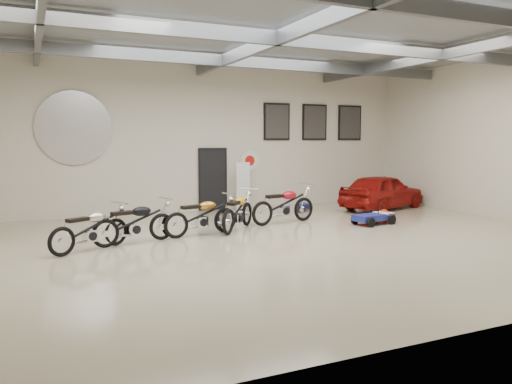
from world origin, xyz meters
name	(u,v)px	position (x,y,z in m)	size (l,w,h in m)	color
floor	(277,243)	(0.00, 0.00, 0.00)	(16.00, 12.00, 0.01)	tan
ceiling	(278,27)	(0.00, 0.00, 5.00)	(16.00, 12.00, 0.01)	gray
back_wall	(198,138)	(0.00, 6.00, 2.50)	(16.00, 0.02, 5.00)	beige
ceiling_beams	(278,38)	(0.00, 0.00, 4.75)	(15.80, 11.80, 0.32)	#5B5E63
door	(213,180)	(0.50, 5.95, 1.05)	(0.92, 0.08, 2.10)	black
logo_plaque	(74,128)	(-4.00, 5.95, 2.80)	(2.30, 0.06, 1.16)	silver
poster_left	(277,122)	(3.00, 5.96, 3.10)	(1.05, 0.08, 1.35)	black
poster_mid	(314,122)	(4.60, 5.96, 3.10)	(1.05, 0.08, 1.35)	black
poster_right	(350,123)	(6.20, 5.96, 3.10)	(1.05, 0.08, 1.35)	black
oil_sign	(249,161)	(1.90, 5.95, 1.70)	(0.72, 0.10, 0.72)	white
banner_stand	(243,185)	(1.46, 5.50, 0.87)	(0.47, 0.19, 1.73)	white
motorcycle_silver	(90,228)	(-4.15, 0.92, 0.51)	(1.97, 0.61, 1.02)	silver
motorcycle_black	(134,222)	(-3.11, 1.28, 0.53)	(2.03, 0.63, 1.06)	silver
motorcycle_gold	(201,215)	(-1.35, 1.60, 0.53)	(2.03, 0.63, 1.06)	silver
motorcycle_yellow	(238,210)	(-0.21, 1.92, 0.54)	(2.08, 0.65, 1.08)	silver
motorcycle_red	(284,204)	(1.42, 2.38, 0.57)	(2.20, 0.68, 1.15)	silver
go_kart	(377,214)	(3.85, 1.16, 0.28)	(1.55, 0.70, 0.56)	navy
vintage_car	(382,192)	(6.00, 3.62, 0.62)	(3.67, 1.48, 1.25)	maroon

